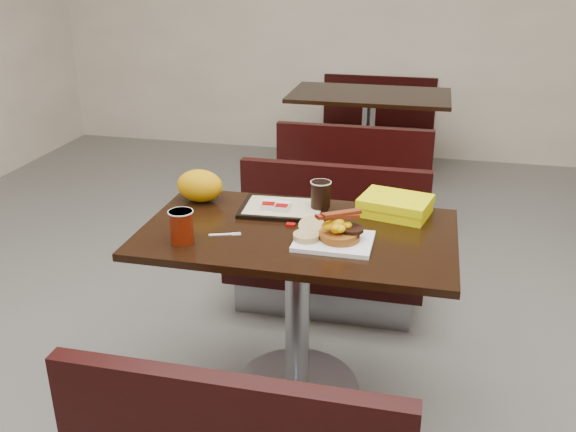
% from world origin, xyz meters
% --- Properties ---
extents(floor, '(6.00, 7.00, 0.01)m').
position_xyz_m(floor, '(0.00, 0.00, 0.00)').
color(floor, slate).
rests_on(floor, ground).
extents(table_near, '(1.20, 0.70, 0.75)m').
position_xyz_m(table_near, '(0.00, 0.00, 0.38)').
color(table_near, black).
rests_on(table_near, floor).
extents(bench_near_n, '(1.00, 0.46, 0.72)m').
position_xyz_m(bench_near_n, '(0.00, 0.70, 0.36)').
color(bench_near_n, black).
rests_on(bench_near_n, floor).
extents(table_far, '(1.20, 0.70, 0.75)m').
position_xyz_m(table_far, '(0.00, 2.60, 0.38)').
color(table_far, black).
rests_on(table_far, floor).
extents(bench_far_s, '(1.00, 0.46, 0.72)m').
position_xyz_m(bench_far_s, '(0.00, 1.90, 0.36)').
color(bench_far_s, black).
rests_on(bench_far_s, floor).
extents(bench_far_n, '(1.00, 0.46, 0.72)m').
position_xyz_m(bench_far_n, '(0.00, 3.30, 0.36)').
color(bench_far_n, black).
rests_on(bench_far_n, floor).
extents(platter, '(0.28, 0.22, 0.02)m').
position_xyz_m(platter, '(0.15, -0.09, 0.76)').
color(platter, white).
rests_on(platter, table_near).
extents(pancake_stack, '(0.16, 0.16, 0.03)m').
position_xyz_m(pancake_stack, '(0.17, -0.08, 0.78)').
color(pancake_stack, '#8F3E17').
rests_on(pancake_stack, platter).
extents(sausage_patty, '(0.09, 0.09, 0.01)m').
position_xyz_m(sausage_patty, '(0.21, -0.06, 0.80)').
color(sausage_patty, black).
rests_on(sausage_patty, pancake_stack).
extents(scrambled_eggs, '(0.12, 0.11, 0.05)m').
position_xyz_m(scrambled_eggs, '(0.16, -0.08, 0.82)').
color(scrambled_eggs, '#FEA705').
rests_on(scrambled_eggs, pancake_stack).
extents(bacon_strips, '(0.18, 0.17, 0.01)m').
position_xyz_m(bacon_strips, '(0.16, -0.08, 0.86)').
color(bacon_strips, '#4D0A05').
rests_on(bacon_strips, scrambled_eggs).
extents(muffin_bottom, '(0.10, 0.10, 0.02)m').
position_xyz_m(muffin_bottom, '(0.05, -0.11, 0.78)').
color(muffin_bottom, tan).
rests_on(muffin_bottom, platter).
extents(muffin_top, '(0.11, 0.11, 0.06)m').
position_xyz_m(muffin_top, '(0.06, -0.04, 0.79)').
color(muffin_top, tan).
rests_on(muffin_top, platter).
extents(coffee_cup_near, '(0.10, 0.10, 0.12)m').
position_xyz_m(coffee_cup_near, '(-0.39, -0.20, 0.81)').
color(coffee_cup_near, '#8F1805').
rests_on(coffee_cup_near, table_near).
extents(fork, '(0.12, 0.06, 0.00)m').
position_xyz_m(fork, '(-0.28, -0.11, 0.75)').
color(fork, white).
rests_on(fork, table_near).
extents(knife, '(0.06, 0.16, 0.00)m').
position_xyz_m(knife, '(0.23, -0.09, 0.75)').
color(knife, white).
rests_on(knife, table_near).
extents(condiment_syrup, '(0.05, 0.05, 0.01)m').
position_xyz_m(condiment_syrup, '(-0.16, 0.10, 0.76)').
color(condiment_syrup, '#C05208').
rests_on(condiment_syrup, table_near).
extents(condiment_ketchup, '(0.04, 0.03, 0.01)m').
position_xyz_m(condiment_ketchup, '(-0.04, 0.04, 0.75)').
color(condiment_ketchup, '#8C0504').
rests_on(condiment_ketchup, table_near).
extents(tray, '(0.37, 0.27, 0.02)m').
position_xyz_m(tray, '(-0.10, 0.19, 0.76)').
color(tray, black).
rests_on(tray, table_near).
extents(hashbrown_sleeve_left, '(0.07, 0.09, 0.02)m').
position_xyz_m(hashbrown_sleeve_left, '(-0.16, 0.17, 0.78)').
color(hashbrown_sleeve_left, silver).
rests_on(hashbrown_sleeve_left, tray).
extents(hashbrown_sleeve_right, '(0.06, 0.08, 0.02)m').
position_xyz_m(hashbrown_sleeve_right, '(-0.10, 0.16, 0.78)').
color(hashbrown_sleeve_right, silver).
rests_on(hashbrown_sleeve_right, tray).
extents(coffee_cup_far, '(0.09, 0.09, 0.11)m').
position_xyz_m(coffee_cup_far, '(0.05, 0.21, 0.82)').
color(coffee_cup_far, black).
rests_on(coffee_cup_far, tray).
extents(clamshell, '(0.31, 0.26, 0.07)m').
position_xyz_m(clamshell, '(0.35, 0.25, 0.79)').
color(clamshell, '#F0E704').
rests_on(clamshell, table_near).
extents(paper_bag, '(0.24, 0.20, 0.14)m').
position_xyz_m(paper_bag, '(-0.47, 0.21, 0.82)').
color(paper_bag, orange).
rests_on(paper_bag, table_near).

